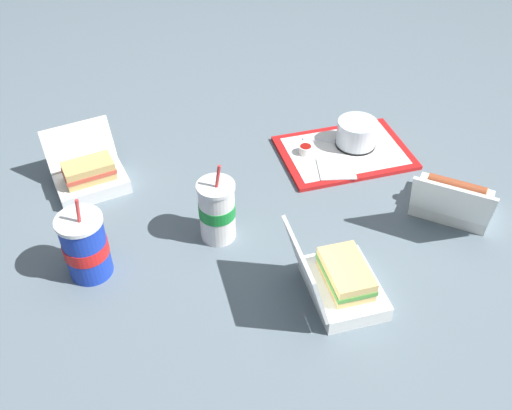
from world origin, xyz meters
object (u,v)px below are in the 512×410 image
Objects in this scene: ketchup_cup at (305,149)px; cake_container at (357,134)px; soda_cup_back at (217,210)px; clamshell_sandwich_front at (90,175)px; soda_cup_center at (85,246)px; clamshell_hotdog_left at (452,200)px; plastic_fork at (322,140)px; clamshell_sandwich_right at (340,281)px; food_tray at (344,152)px.

cake_container is at bearing 9.38° from ketchup_cup.
clamshell_sandwich_front is at bearing 145.90° from soda_cup_back.
soda_cup_center is (0.03, -0.31, 0.04)m from clamshell_sandwich_front.
cake_container is 0.77m from clamshell_sandwich_front.
soda_cup_center reaches higher than clamshell_hotdog_left.
clamshell_sandwich_front is (-0.60, -0.07, 0.02)m from ketchup_cup.
cake_container is 0.11m from plastic_fork.
plastic_fork is at bearing 129.35° from clamshell_hotdog_left.
clamshell_sandwich_right is at bearing -91.89° from ketchup_cup.
clamshell_sandwich_right reaches higher than clamshell_sandwich_front.
food_tray is 1.81× the size of soda_cup_center.
clamshell_sandwich_front is at bearing -172.98° from ketchup_cup.
soda_cup_center reaches higher than soda_cup_back.
cake_container is 0.16m from ketchup_cup.
soda_cup_back is at bearing -132.37° from ketchup_cup.
ketchup_cup is 0.41m from soda_cup_back.
plastic_fork is at bearing 42.45° from ketchup_cup.
clamshell_hotdog_left is (0.22, -0.28, 0.03)m from food_tray.
clamshell_sandwich_front is at bearing 167.72° from clamshell_hotdog_left.
clamshell_sandwich_front is 0.40m from soda_cup_back.
clamshell_hotdog_left is at bearing -12.28° from clamshell_sandwich_front.
plastic_fork is (-0.06, 0.06, 0.01)m from food_tray.
plastic_fork is (0.06, 0.05, -0.01)m from ketchup_cup.
soda_cup_center reaches higher than ketchup_cup.
food_tray is at bearing -0.68° from ketchup_cup.
clamshell_sandwich_front is 0.85× the size of clamshell_hotdog_left.
ketchup_cup is at bearing 140.05° from clamshell_hotdog_left.
cake_container is 0.57m from clamshell_sandwich_right.
clamshell_sandwich_right is at bearing -145.46° from clamshell_hotdog_left.
soda_cup_back is (-0.26, 0.22, 0.04)m from clamshell_sandwich_right.
cake_container is 0.53× the size of clamshell_sandwich_right.
clamshell_sandwich_front is (-0.59, 0.44, -0.00)m from clamshell_sandwich_right.
food_tray is 1.82× the size of clamshell_sandwich_right.
soda_cup_center reaches higher than food_tray.
ketchup_cup is at bearing 179.32° from food_tray.
cake_container is 0.54m from soda_cup_back.
clamshell_sandwich_right is (-0.17, -0.54, -0.01)m from cake_container.
ketchup_cup is 0.18× the size of soda_cup_back.
ketchup_cup is 0.69m from soda_cup_center.
cake_container is at bearing 37.19° from soda_cup_back.
plastic_fork is 0.40× the size of clamshell_hotdog_left.
clamshell_sandwich_front is at bearing -153.86° from plastic_fork.
cake_container is 2.99× the size of ketchup_cup.
food_tray is 0.06m from cake_container.
soda_cup_back reaches higher than clamshell_hotdog_left.
soda_cup_back reaches higher than cake_container.
soda_cup_center is at bearing -84.45° from clamshell_sandwich_front.
food_tray is at bearing 37.38° from soda_cup_back.
cake_container is 0.53× the size of soda_cup_back.
ketchup_cup is 0.08m from plastic_fork.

